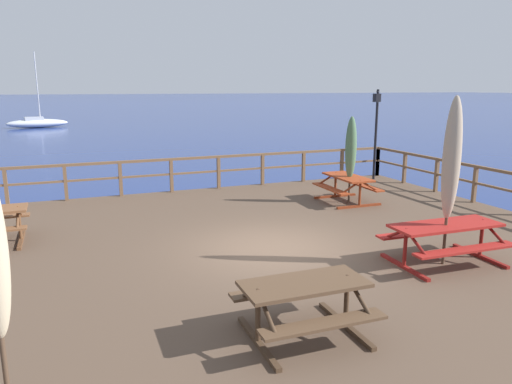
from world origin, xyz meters
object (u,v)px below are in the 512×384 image
at_px(patio_umbrella_short_back, 452,159).
at_px(picnic_table_mid_centre, 445,234).
at_px(sailboat_distant, 37,123).
at_px(picnic_table_back_left, 347,183).
at_px(patio_umbrella_tall_mid_left, 351,148).
at_px(picnic_table_front_right, 304,297).
at_px(lamp_post_hooked, 376,121).

bearing_deg(patio_umbrella_short_back, picnic_table_mid_centre, 44.02).
bearing_deg(sailboat_distant, picnic_table_mid_centre, -79.68).
height_order(picnic_table_back_left, sailboat_distant, sailboat_distant).
relative_size(patio_umbrella_tall_mid_left, sailboat_distant, 0.32).
bearing_deg(sailboat_distant, patio_umbrella_tall_mid_left, -77.29).
bearing_deg(picnic_table_front_right, patio_umbrella_tall_mid_left, 53.09).
bearing_deg(lamp_post_hooked, patio_umbrella_tall_mid_left, -135.93).
distance_m(patio_umbrella_short_back, lamp_post_hooked, 8.43).
height_order(patio_umbrella_tall_mid_left, lamp_post_hooked, lamp_post_hooked).
bearing_deg(picnic_table_mid_centre, patio_umbrella_short_back, -135.98).
distance_m(picnic_table_mid_centre, patio_umbrella_tall_mid_left, 5.10).
bearing_deg(patio_umbrella_tall_mid_left, picnic_table_back_left, 116.23).
height_order(picnic_table_mid_centre, picnic_table_back_left, same).
xyz_separation_m(picnic_table_back_left, sailboat_distant, (-9.91, 44.04, -0.94)).
relative_size(patio_umbrella_tall_mid_left, lamp_post_hooked, 0.78).
relative_size(picnic_table_back_left, patio_umbrella_tall_mid_left, 0.70).
height_order(patio_umbrella_tall_mid_left, sailboat_distant, sailboat_distant).
height_order(patio_umbrella_short_back, patio_umbrella_tall_mid_left, patio_umbrella_short_back).
relative_size(picnic_table_back_left, picnic_table_front_right, 1.03).
xyz_separation_m(picnic_table_front_right, patio_umbrella_tall_mid_left, (4.77, 6.36, 1.03)).
height_order(picnic_table_back_left, picnic_table_front_right, same).
height_order(patio_umbrella_short_back, lamp_post_hooked, lamp_post_hooked).
bearing_deg(picnic_table_front_right, lamp_post_hooked, 50.20).
bearing_deg(patio_umbrella_short_back, picnic_table_front_right, -159.06).
bearing_deg(patio_umbrella_tall_mid_left, picnic_table_mid_centre, -101.83).
relative_size(picnic_table_front_right, lamp_post_hooked, 0.53).
height_order(picnic_table_mid_centre, patio_umbrella_short_back, patio_umbrella_short_back).
distance_m(picnic_table_mid_centre, picnic_table_front_right, 4.02).
bearing_deg(picnic_table_mid_centre, sailboat_distant, 100.32).
relative_size(picnic_table_mid_centre, sailboat_distant, 0.28).
bearing_deg(picnic_table_front_right, picnic_table_mid_centre, 21.30).
height_order(picnic_table_back_left, patio_umbrella_short_back, patio_umbrella_short_back).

